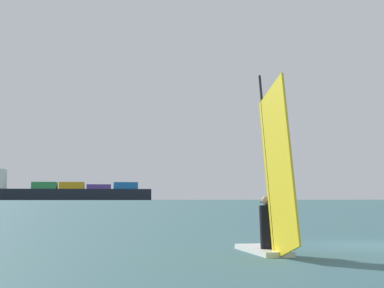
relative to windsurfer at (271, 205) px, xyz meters
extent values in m
cube|color=white|center=(-0.13, 0.66, -1.07)|extent=(1.15, 2.74, 0.12)
cylinder|color=black|center=(-0.04, 0.23, 1.05)|extent=(0.27, 1.12, 4.14)
cube|color=yellow|center=(0.11, -0.55, 0.81)|extent=(0.54, 2.57, 4.08)
cylinder|color=black|center=(0.02, -0.08, 0.06)|extent=(0.36, 1.69, 0.04)
cylinder|color=black|center=(-0.06, 0.32, -0.52)|extent=(0.39, 0.47, 1.02)
sphere|color=tan|center=(-0.06, 0.32, 0.10)|extent=(0.22, 0.22, 0.22)
cube|color=black|center=(-152.24, 701.41, 5.22)|extent=(200.44, 58.50, 12.72)
cube|color=#2D8C47|center=(-174.14, 698.25, 15.48)|extent=(31.28, 31.18, 7.80)
cube|color=gold|center=(-143.75, 702.63, 15.48)|extent=(31.28, 31.18, 7.80)
cube|color=#59388C|center=(-113.36, 707.00, 14.18)|extent=(31.28, 31.18, 5.20)
cube|color=#1E66AD|center=(-82.96, 711.38, 15.48)|extent=(31.28, 31.18, 7.80)
cube|color=#756B56|center=(256.55, 1356.84, 10.65)|extent=(723.14, 482.37, 23.57)
camera|label=1|loc=(-1.71, -14.15, 0.13)|focal=58.23mm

